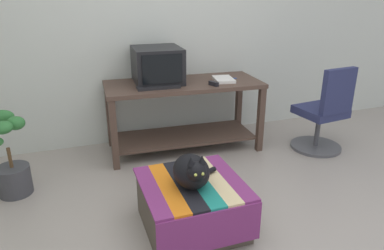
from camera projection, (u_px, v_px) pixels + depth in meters
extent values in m
plane|color=#9E9389|center=(230.00, 248.00, 2.34)|extent=(14.00, 14.00, 0.00)
cube|color=silver|center=(150.00, 18.00, 3.69)|extent=(8.00, 0.10, 2.60)
cube|color=#4C382D|center=(114.00, 136.00, 3.25)|extent=(0.06, 0.06, 0.67)
cube|color=#4C382D|center=(261.00, 120.00, 3.64)|extent=(0.06, 0.06, 0.67)
cube|color=#4C382D|center=(239.00, 104.00, 4.14)|extent=(0.06, 0.06, 0.67)
cube|color=#4C382D|center=(109.00, 116.00, 3.76)|extent=(0.06, 0.06, 0.67)
cube|color=#4C382D|center=(184.00, 136.00, 3.77)|extent=(1.45, 0.62, 0.02)
cube|color=#4C382D|center=(183.00, 84.00, 3.57)|extent=(1.58, 0.72, 0.04)
cube|color=black|center=(158.00, 81.00, 3.57)|extent=(0.34, 0.35, 0.02)
cube|color=black|center=(157.00, 65.00, 3.51)|extent=(0.48, 0.50, 0.34)
cube|color=black|center=(162.00, 69.00, 3.29)|extent=(0.38, 0.03, 0.27)
cube|color=black|center=(158.00, 87.00, 3.36)|extent=(0.41, 0.17, 0.02)
cube|color=white|center=(223.00, 79.00, 3.62)|extent=(0.22, 0.30, 0.03)
cube|color=#4C4238|center=(192.00, 206.00, 2.50)|extent=(0.65, 0.63, 0.34)
cube|color=#7A2D6B|center=(211.00, 232.00, 2.18)|extent=(0.68, 0.01, 0.27)
cube|color=#7A2D6B|center=(151.00, 191.00, 2.35)|extent=(0.11, 0.68, 0.02)
cube|color=orange|center=(168.00, 188.00, 2.38)|extent=(0.11, 0.68, 0.02)
cube|color=black|center=(184.00, 185.00, 2.42)|extent=(0.11, 0.68, 0.02)
cube|color=#1E897A|center=(200.00, 182.00, 2.45)|extent=(0.11, 0.68, 0.02)
cube|color=beige|center=(215.00, 179.00, 2.49)|extent=(0.11, 0.68, 0.02)
cube|color=#7A2D6B|center=(230.00, 177.00, 2.52)|extent=(0.11, 0.68, 0.02)
ellipsoid|color=black|center=(191.00, 171.00, 2.36)|extent=(0.25, 0.33, 0.21)
sphere|color=black|center=(196.00, 171.00, 2.23)|extent=(0.13, 0.13, 0.13)
cylinder|color=black|center=(202.00, 174.00, 2.49)|extent=(0.25, 0.13, 0.04)
cone|color=black|center=(191.00, 161.00, 2.19)|extent=(0.05, 0.05, 0.06)
cone|color=black|center=(202.00, 160.00, 2.21)|extent=(0.05, 0.05, 0.06)
sphere|color=#C6D151|center=(196.00, 175.00, 2.17)|extent=(0.02, 0.02, 0.02)
sphere|color=#C6D151|center=(203.00, 174.00, 2.18)|extent=(0.02, 0.02, 0.02)
cylinder|color=#3D3D42|center=(14.00, 180.00, 2.93)|extent=(0.26, 0.26, 0.24)
cylinder|color=brown|center=(10.00, 158.00, 2.85)|extent=(0.03, 0.03, 0.17)
ellipsoid|color=#2D7033|center=(16.00, 123.00, 2.78)|extent=(0.14, 0.13, 0.11)
ellipsoid|color=#2D7033|center=(0.00, 117.00, 2.86)|extent=(0.21, 0.10, 0.12)
ellipsoid|color=#2D7033|center=(3.00, 128.00, 2.66)|extent=(0.14, 0.14, 0.10)
cylinder|color=#4C4C51|center=(315.00, 146.00, 3.81)|extent=(0.52, 0.52, 0.03)
cylinder|color=#4C4C51|center=(318.00, 130.00, 3.74)|extent=(0.05, 0.05, 0.34)
cube|color=navy|center=(320.00, 111.00, 3.67)|extent=(0.47, 0.47, 0.08)
cube|color=navy|center=(338.00, 91.00, 3.42)|extent=(0.38, 0.10, 0.44)
cube|color=black|center=(214.00, 84.00, 3.44)|extent=(0.07, 0.12, 0.04)
cylinder|color=#2351B2|center=(230.00, 78.00, 3.71)|extent=(0.14, 0.05, 0.01)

